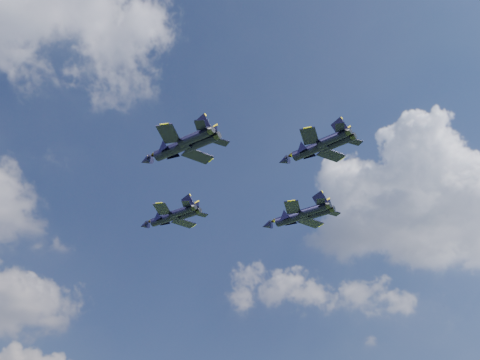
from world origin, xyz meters
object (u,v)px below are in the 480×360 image
object	(u,v)px
jet_lead	(164,219)
jet_left	(171,150)
jet_slot	(308,151)
jet_right	(290,218)

from	to	relation	value
jet_lead	jet_left	bearing A→B (deg)	-138.33
jet_left	jet_slot	xyz separation A→B (m)	(18.87, -8.53, 1.39)
jet_left	jet_slot	bearing A→B (deg)	-49.88
jet_slot	jet_right	bearing A→B (deg)	40.75
jet_left	jet_right	size ratio (longest dim) A/B	0.98
jet_lead	jet_right	world-z (taller)	jet_right
jet_right	jet_slot	xyz separation A→B (m)	(-10.06, -19.59, -0.24)
jet_lead	jet_right	bearing A→B (deg)	-52.17
jet_left	jet_slot	size ratio (longest dim) A/B	1.07
jet_lead	jet_right	xyz separation A→B (m)	(20.83, -9.76, 1.26)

